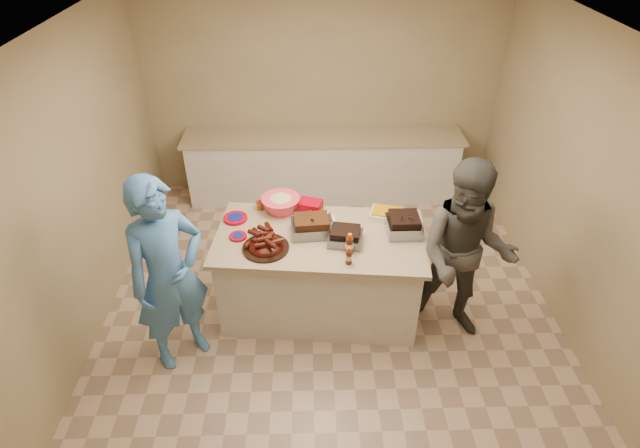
{
  "coord_description": "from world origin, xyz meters",
  "views": [
    {
      "loc": [
        -0.19,
        -3.68,
        3.66
      ],
      "look_at": [
        -0.1,
        0.05,
        1.02
      ],
      "focal_mm": 28.0,
      "sensor_mm": 36.0,
      "label": 1
    }
  ],
  "objects_px": {
    "plastic_cup": "(260,209)",
    "guest_blue": "(186,351)",
    "roasting_pan": "(403,232)",
    "guest_gray": "(449,326)",
    "island": "(320,307)",
    "bbq_bottle_b": "(349,253)",
    "mustard_bottle": "(312,229)",
    "coleslaw_bowl": "(281,211)",
    "bbq_bottle_a": "(349,263)",
    "rib_platter": "(266,249)"
  },
  "relations": [
    {
      "from": "bbq_bottle_a",
      "to": "mustard_bottle",
      "type": "bearing_deg",
      "value": 121.41
    },
    {
      "from": "coleslaw_bowl",
      "to": "rib_platter",
      "type": "bearing_deg",
      "value": -100.59
    },
    {
      "from": "bbq_bottle_b",
      "to": "mustard_bottle",
      "type": "distance_m",
      "value": 0.49
    },
    {
      "from": "plastic_cup",
      "to": "coleslaw_bowl",
      "type": "bearing_deg",
      "value": -11.79
    },
    {
      "from": "roasting_pan",
      "to": "plastic_cup",
      "type": "xyz_separation_m",
      "value": [
        -1.36,
        0.43,
        0.0
      ]
    },
    {
      "from": "plastic_cup",
      "to": "bbq_bottle_b",
      "type": "bearing_deg",
      "value": -40.81
    },
    {
      "from": "island",
      "to": "bbq_bottle_b",
      "type": "distance_m",
      "value": 0.98
    },
    {
      "from": "coleslaw_bowl",
      "to": "bbq_bottle_a",
      "type": "distance_m",
      "value": 1.02
    },
    {
      "from": "rib_platter",
      "to": "bbq_bottle_b",
      "type": "relative_size",
      "value": 2.07
    },
    {
      "from": "plastic_cup",
      "to": "bbq_bottle_a",
      "type": "bearing_deg",
      "value": -46.54
    },
    {
      "from": "rib_platter",
      "to": "plastic_cup",
      "type": "distance_m",
      "value": 0.65
    },
    {
      "from": "coleslaw_bowl",
      "to": "bbq_bottle_b",
      "type": "distance_m",
      "value": 0.92
    },
    {
      "from": "roasting_pan",
      "to": "mustard_bottle",
      "type": "xyz_separation_m",
      "value": [
        -0.85,
        0.07,
        0.0
      ]
    },
    {
      "from": "plastic_cup",
      "to": "guest_gray",
      "type": "relative_size",
      "value": 0.05
    },
    {
      "from": "island",
      "to": "guest_gray",
      "type": "relative_size",
      "value": 1.07
    },
    {
      "from": "mustard_bottle",
      "to": "guest_gray",
      "type": "bearing_deg",
      "value": -16.72
    },
    {
      "from": "mustard_bottle",
      "to": "guest_gray",
      "type": "height_order",
      "value": "mustard_bottle"
    },
    {
      "from": "bbq_bottle_a",
      "to": "guest_blue",
      "type": "bearing_deg",
      "value": -174.47
    },
    {
      "from": "island",
      "to": "guest_gray",
      "type": "xyz_separation_m",
      "value": [
        1.27,
        -0.29,
        0.0
      ]
    },
    {
      "from": "guest_blue",
      "to": "mustard_bottle",
      "type": "bearing_deg",
      "value": -10.97
    },
    {
      "from": "rib_platter",
      "to": "guest_blue",
      "type": "xyz_separation_m",
      "value": [
        -0.78,
        -0.36,
        -0.92
      ]
    },
    {
      "from": "rib_platter",
      "to": "mustard_bottle",
      "type": "xyz_separation_m",
      "value": [
        0.41,
        0.29,
        0.0
      ]
    },
    {
      "from": "plastic_cup",
      "to": "guest_gray",
      "type": "height_order",
      "value": "plastic_cup"
    },
    {
      "from": "island",
      "to": "rib_platter",
      "type": "distance_m",
      "value": 1.05
    },
    {
      "from": "coleslaw_bowl",
      "to": "bbq_bottle_b",
      "type": "relative_size",
      "value": 1.88
    },
    {
      "from": "plastic_cup",
      "to": "rib_platter",
      "type": "bearing_deg",
      "value": -81.51
    },
    {
      "from": "coleslaw_bowl",
      "to": "guest_blue",
      "type": "height_order",
      "value": "coleslaw_bowl"
    },
    {
      "from": "roasting_pan",
      "to": "guest_gray",
      "type": "distance_m",
      "value": 1.09
    },
    {
      "from": "roasting_pan",
      "to": "bbq_bottle_b",
      "type": "xyz_separation_m",
      "value": [
        -0.52,
        -0.29,
        0.0
      ]
    },
    {
      "from": "bbq_bottle_b",
      "to": "plastic_cup",
      "type": "relative_size",
      "value": 2.26
    },
    {
      "from": "bbq_bottle_b",
      "to": "guest_blue",
      "type": "bearing_deg",
      "value": -169.19
    },
    {
      "from": "bbq_bottle_b",
      "to": "plastic_cup",
      "type": "distance_m",
      "value": 1.1
    },
    {
      "from": "bbq_bottle_a",
      "to": "coleslaw_bowl",
      "type": "bearing_deg",
      "value": 126.63
    },
    {
      "from": "roasting_pan",
      "to": "bbq_bottle_a",
      "type": "height_order",
      "value": "bbq_bottle_a"
    },
    {
      "from": "bbq_bottle_b",
      "to": "guest_blue",
      "type": "distance_m",
      "value": 1.79
    },
    {
      "from": "roasting_pan",
      "to": "guest_gray",
      "type": "xyz_separation_m",
      "value": [
        0.49,
        -0.33,
        -0.92
      ]
    },
    {
      "from": "bbq_bottle_a",
      "to": "mustard_bottle",
      "type": "distance_m",
      "value": 0.59
    },
    {
      "from": "bbq_bottle_b",
      "to": "mustard_bottle",
      "type": "height_order",
      "value": "bbq_bottle_b"
    },
    {
      "from": "coleslaw_bowl",
      "to": "mustard_bottle",
      "type": "bearing_deg",
      "value": -46.24
    },
    {
      "from": "rib_platter",
      "to": "plastic_cup",
      "type": "height_order",
      "value": "rib_platter"
    },
    {
      "from": "rib_platter",
      "to": "bbq_bottle_b",
      "type": "bearing_deg",
      "value": -5.77
    },
    {
      "from": "guest_blue",
      "to": "guest_gray",
      "type": "xyz_separation_m",
      "value": [
        2.53,
        0.25,
        0.0
      ]
    },
    {
      "from": "island",
      "to": "coleslaw_bowl",
      "type": "relative_size",
      "value": 5.09
    },
    {
      "from": "bbq_bottle_a",
      "to": "island",
      "type": "bearing_deg",
      "value": 120.57
    },
    {
      "from": "roasting_pan",
      "to": "guest_gray",
      "type": "height_order",
      "value": "roasting_pan"
    },
    {
      "from": "mustard_bottle",
      "to": "plastic_cup",
      "type": "bearing_deg",
      "value": 144.93
    },
    {
      "from": "island",
      "to": "mustard_bottle",
      "type": "xyz_separation_m",
      "value": [
        -0.07,
        0.11,
        0.92
      ]
    },
    {
      "from": "island",
      "to": "guest_gray",
      "type": "height_order",
      "value": "island"
    },
    {
      "from": "plastic_cup",
      "to": "guest_blue",
      "type": "height_order",
      "value": "plastic_cup"
    },
    {
      "from": "bbq_bottle_a",
      "to": "bbq_bottle_b",
      "type": "xyz_separation_m",
      "value": [
        0.01,
        0.14,
        0.0
      ]
    }
  ]
}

